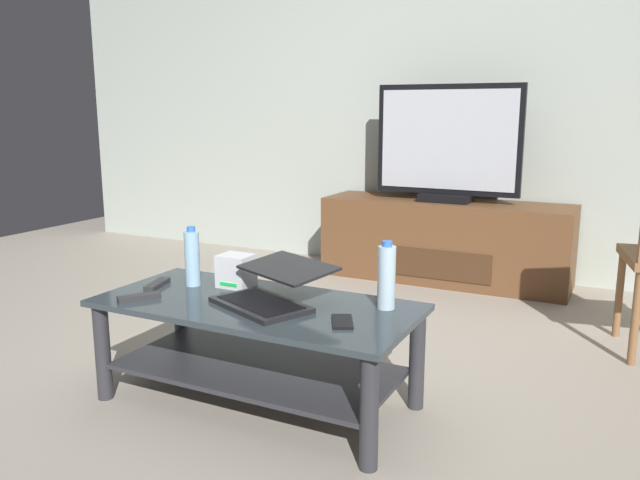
% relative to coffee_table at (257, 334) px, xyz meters
% --- Properties ---
extents(ground_plane, '(7.68, 7.68, 0.00)m').
position_rel_coffee_table_xyz_m(ground_plane, '(0.03, 0.22, -0.28)').
color(ground_plane, '#9E9384').
extents(back_wall, '(6.40, 0.12, 2.80)m').
position_rel_coffee_table_xyz_m(back_wall, '(0.03, 2.42, 1.12)').
color(back_wall, '#A8B2A8').
rests_on(back_wall, ground).
extents(coffee_table, '(1.22, 0.57, 0.41)m').
position_rel_coffee_table_xyz_m(coffee_table, '(0.00, 0.00, 0.00)').
color(coffee_table, '#2D383D').
rests_on(coffee_table, ground).
extents(media_cabinet, '(1.61, 0.47, 0.53)m').
position_rel_coffee_table_xyz_m(media_cabinet, '(0.14, 2.10, -0.01)').
color(media_cabinet, brown).
rests_on(media_cabinet, ground).
extents(television, '(0.94, 0.20, 0.75)m').
position_rel_coffee_table_xyz_m(television, '(0.14, 2.08, 0.61)').
color(television, black).
rests_on(television, media_cabinet).
extents(laptop, '(0.48, 0.47, 0.15)m').
position_rel_coffee_table_xyz_m(laptop, '(0.07, 0.00, 0.19)').
color(laptop, black).
rests_on(laptop, coffee_table).
extents(router_box, '(0.13, 0.12, 0.13)m').
position_rel_coffee_table_xyz_m(router_box, '(-0.19, 0.15, 0.19)').
color(router_box, silver).
rests_on(router_box, coffee_table).
extents(water_bottle_near, '(0.07, 0.07, 0.25)m').
position_rel_coffee_table_xyz_m(water_bottle_near, '(0.46, 0.15, 0.25)').
color(water_bottle_near, silver).
rests_on(water_bottle_near, coffee_table).
extents(water_bottle_far, '(0.06, 0.06, 0.25)m').
position_rel_coffee_table_xyz_m(water_bottle_far, '(-0.36, 0.08, 0.24)').
color(water_bottle_far, '#99C6E5').
rests_on(water_bottle_far, coffee_table).
extents(cell_phone, '(0.13, 0.16, 0.01)m').
position_rel_coffee_table_xyz_m(cell_phone, '(0.39, -0.07, 0.13)').
color(cell_phone, black).
rests_on(cell_phone, coffee_table).
extents(tv_remote, '(0.13, 0.16, 0.02)m').
position_rel_coffee_table_xyz_m(tv_remote, '(-0.42, -0.17, 0.14)').
color(tv_remote, '#2D2D30').
rests_on(tv_remote, coffee_table).
extents(soundbar_remote, '(0.08, 0.17, 0.02)m').
position_rel_coffee_table_xyz_m(soundbar_remote, '(-0.48, 0.00, 0.14)').
color(soundbar_remote, '#2D2D30').
rests_on(soundbar_remote, coffee_table).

